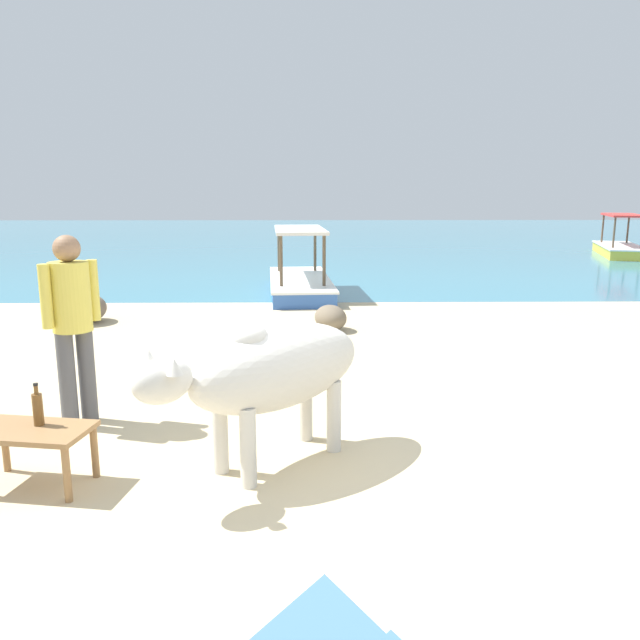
% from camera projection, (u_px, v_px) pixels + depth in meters
% --- Properties ---
extents(sand_beach, '(18.00, 14.00, 0.04)m').
position_uv_depth(sand_beach, '(347.00, 482.00, 4.31)').
color(sand_beach, '#CCB78E').
rests_on(sand_beach, ground).
extents(water_surface, '(60.00, 36.00, 0.03)m').
position_uv_depth(water_surface, '(317.00, 240.00, 25.85)').
color(water_surface, teal).
rests_on(water_surface, ground).
extents(cow, '(1.65, 1.63, 1.09)m').
position_uv_depth(cow, '(273.00, 369.00, 4.42)').
color(cow, beige).
rests_on(cow, sand_beach).
extents(low_bench_table, '(0.82, 0.55, 0.41)m').
position_uv_depth(low_bench_table, '(32.00, 438.00, 4.15)').
color(low_bench_table, olive).
rests_on(low_bench_table, sand_beach).
extents(bottle, '(0.07, 0.07, 0.30)m').
position_uv_depth(bottle, '(38.00, 408.00, 4.17)').
color(bottle, brown).
rests_on(bottle, low_bench_table).
extents(person_standing, '(0.36, 0.41, 1.62)m').
position_uv_depth(person_standing, '(72.00, 316.00, 5.16)').
color(person_standing, '#4C4C51').
rests_on(person_standing, sand_beach).
extents(shore_rock_large, '(0.62, 0.70, 0.37)m').
position_uv_depth(shore_rock_large, '(331.00, 318.00, 8.90)').
color(shore_rock_large, '#756651').
rests_on(shore_rock_large, sand_beach).
extents(shore_rock_medium, '(0.71, 0.81, 0.44)m').
position_uv_depth(shore_rock_medium, '(86.00, 308.00, 9.42)').
color(shore_rock_medium, '#6B5B4C').
rests_on(shore_rock_medium, sand_beach).
extents(boat_blue, '(1.40, 3.74, 1.29)m').
position_uv_depth(boat_blue, '(300.00, 280.00, 12.20)').
color(boat_blue, '#3866B7').
rests_on(boat_blue, water_surface).
extents(boat_yellow, '(2.16, 3.85, 1.29)m').
position_uv_depth(boat_yellow, '(620.00, 247.00, 19.57)').
color(boat_yellow, gold).
rests_on(boat_yellow, water_surface).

